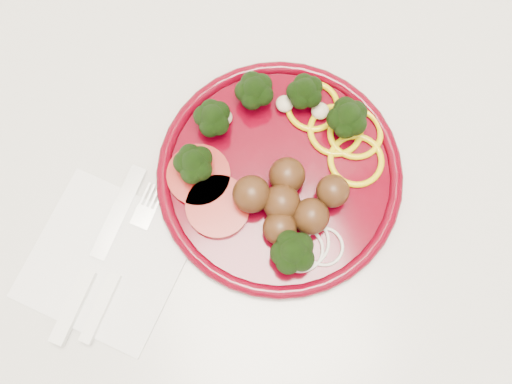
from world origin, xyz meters
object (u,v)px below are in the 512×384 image
object	(u,v)px
plate	(279,170)
knife	(88,276)
fork	(109,289)
napkin	(107,260)

from	to	relation	value
plate	knife	size ratio (longest dim) A/B	1.68
fork	plate	bearing A→B (deg)	-32.59
plate	napkin	world-z (taller)	plate
napkin	plate	bearing A→B (deg)	6.31
plate	knife	world-z (taller)	plate
napkin	knife	bearing A→B (deg)	-155.88
napkin	fork	xyz separation A→B (m)	(-0.01, -0.03, 0.01)
plate	fork	size ratio (longest dim) A/B	1.89
plate	napkin	size ratio (longest dim) A/B	1.74
knife	fork	bearing A→B (deg)	-97.00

